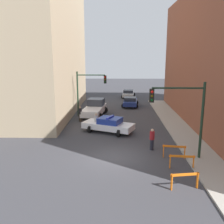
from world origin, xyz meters
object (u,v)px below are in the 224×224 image
(parked_car_mid, at_px, (128,93))
(pedestrian_sidewalk, at_px, (152,139))
(barrier_front, at_px, (185,178))
(barrier_mid, at_px, (182,160))
(traffic_light_near, at_px, (185,109))
(white_truck, at_px, (95,108))
(pedestrian_crossing, at_px, (96,122))
(police_car, at_px, (109,125))
(parked_car_near, at_px, (130,102))
(barrier_back, at_px, (174,149))
(traffic_light_far, at_px, (87,87))
(pedestrian_corner, at_px, (80,114))

(parked_car_mid, relative_size, pedestrian_sidewalk, 2.67)
(barrier_front, xyz_separation_m, barrier_mid, (0.45, 2.46, 0.00))
(traffic_light_near, xyz_separation_m, pedestrian_sidewalk, (-1.87, 1.66, -2.67))
(white_truck, bearing_deg, pedestrian_crossing, -75.77)
(police_car, bearing_deg, barrier_front, -132.99)
(parked_car_near, xyz_separation_m, barrier_back, (2.22, -17.95, -0.06))
(traffic_light_far, distance_m, pedestrian_sidewalk, 12.54)
(pedestrian_corner, relative_size, barrier_back, 1.04)
(traffic_light_far, xyz_separation_m, barrier_mid, (7.62, -13.83, -2.78))
(traffic_light_near, height_order, barrier_mid, traffic_light_near)
(traffic_light_near, bearing_deg, traffic_light_far, 123.17)
(barrier_mid, bearing_deg, pedestrian_crossing, 126.90)
(parked_car_near, xyz_separation_m, pedestrian_corner, (-5.78, -8.33, 0.19))
(police_car, bearing_deg, barrier_mid, -123.99)
(barrier_front, height_order, barrier_back, same)
(parked_car_near, bearing_deg, traffic_light_near, -76.36)
(barrier_mid, bearing_deg, white_truck, 115.87)
(pedestrian_corner, height_order, barrier_front, pedestrian_corner)
(traffic_light_far, relative_size, barrier_mid, 3.25)
(police_car, distance_m, pedestrian_crossing, 1.31)
(traffic_light_near, height_order, traffic_light_far, traffic_light_near)
(barrier_mid, bearing_deg, traffic_light_near, 75.11)
(white_truck, distance_m, parked_car_near, 7.22)
(pedestrian_crossing, height_order, barrier_front, pedestrian_crossing)
(white_truck, relative_size, barrier_mid, 3.51)
(traffic_light_near, distance_m, pedestrian_crossing, 9.60)
(pedestrian_sidewalk, bearing_deg, parked_car_mid, -93.71)
(police_car, relative_size, parked_car_mid, 1.14)
(barrier_back, bearing_deg, parked_car_mid, 94.93)
(white_truck, height_order, pedestrian_crossing, white_truck)
(pedestrian_crossing, bearing_deg, barrier_back, 165.26)
(traffic_light_near, relative_size, barrier_back, 3.26)
(parked_car_near, height_order, barrier_mid, parked_car_near)
(barrier_back, bearing_deg, police_car, 129.44)
(traffic_light_near, bearing_deg, white_truck, 120.03)
(barrier_mid, distance_m, barrier_back, 1.73)
(white_truck, height_order, barrier_back, white_truck)
(police_car, xyz_separation_m, barrier_back, (4.79, -5.83, -0.11))
(pedestrian_sidewalk, relative_size, barrier_front, 1.05)
(pedestrian_sidewalk, height_order, barrier_mid, pedestrian_sidewalk)
(pedestrian_crossing, bearing_deg, traffic_light_far, -42.85)
(barrier_mid, bearing_deg, barrier_front, -100.35)
(traffic_light_near, bearing_deg, police_car, 131.46)
(traffic_light_near, bearing_deg, pedestrian_sidewalk, 138.38)
(parked_car_near, bearing_deg, barrier_front, -80.10)
(traffic_light_far, height_order, barrier_back, traffic_light_far)
(traffic_light_far, height_order, pedestrian_crossing, traffic_light_far)
(pedestrian_crossing, xyz_separation_m, barrier_mid, (6.08, -8.09, -0.24))
(traffic_light_near, bearing_deg, parked_car_mid, 96.04)
(traffic_light_far, relative_size, barrier_back, 3.26)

